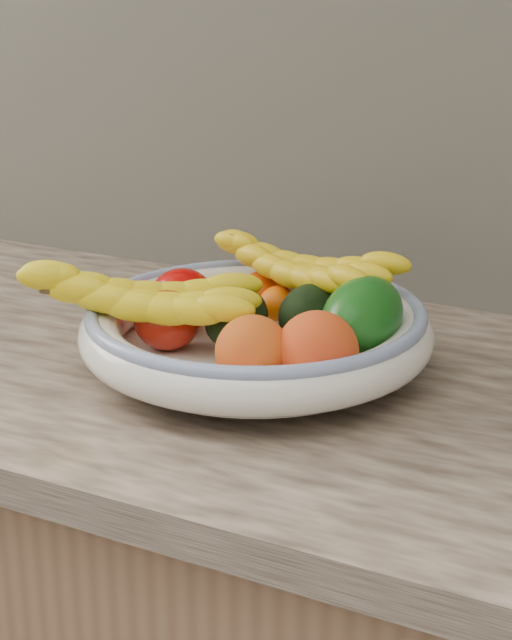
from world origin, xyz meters
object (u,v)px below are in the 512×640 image
Objects in this scene: fruit_bowl at (256,330)px; green_mango at (362,318)px; banana_bunch_front at (139,304)px; banana_bunch_back at (298,274)px.

fruit_bowl is 3.13× the size of green_mango.
fruit_bowl is at bearing -172.23° from green_mango.
fruit_bowl is 1.39× the size of banana_bunch_front.
banana_bunch_back is at bearing 144.18° from green_mango.
banana_bunch_front is at bearing -159.81° from green_mango.
fruit_bowl is at bearing 10.23° from banana_bunch_front.
green_mango is 0.45× the size of banana_bunch_front.
fruit_bowl is 1.45× the size of banana_bunch_back.
fruit_bowl is 0.12m from green_mango.
green_mango is at bearing -21.88° from banana_bunch_back.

